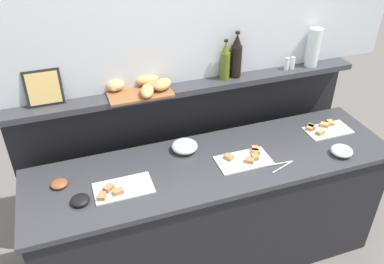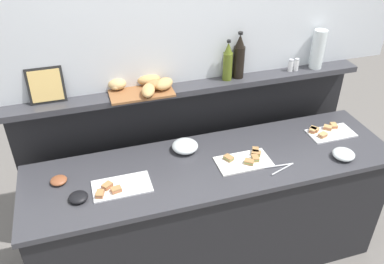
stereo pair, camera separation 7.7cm
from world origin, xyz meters
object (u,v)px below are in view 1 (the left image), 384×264
Objects in this scene: glass_bowl_large at (185,147)px; wine_bottle_dark at (236,57)px; serving_tongs at (281,165)px; salt_shaker at (287,64)px; glass_bowl_medium at (342,151)px; framed_picture at (44,88)px; condiment_bowl_dark at (59,184)px; pepper_shaker at (292,63)px; sandwich_platter_rear at (121,189)px; bread_basket at (142,86)px; condiment_bowl_teal at (80,200)px; sandwich_platter_front at (245,159)px; olive_oil_bottle at (225,62)px; water_carafe at (313,48)px; sandwich_platter_side at (325,129)px.

glass_bowl_large is 0.54× the size of wine_bottle_dark.
salt_shaker reaches higher than serving_tongs.
framed_picture reaches higher than glass_bowl_medium.
condiment_bowl_dark is 1.37m from wine_bottle_dark.
pepper_shaker is (0.37, 0.59, 0.38)m from serving_tongs.
sandwich_platter_rear is 0.67m from bread_basket.
salt_shaker reaches higher than condiment_bowl_teal.
framed_picture is (-1.10, 0.50, 0.44)m from sandwich_platter_front.
olive_oil_bottle is (1.06, 0.52, 0.44)m from condiment_bowl_teal.
water_carafe is (1.83, 0.33, 0.46)m from condiment_bowl_dark.
framed_picture reaches higher than condiment_bowl_dark.
bread_basket is at bearing -179.29° from wine_bottle_dark.
sandwich_platter_front is 1.23× the size of water_carafe.
glass_bowl_medium is 0.44× the size of wine_bottle_dark.
sandwich_platter_side is at bearing -33.58° from wine_bottle_dark.
sandwich_platter_front and sandwich_platter_rear have the same top height.
wine_bottle_dark reaches higher than serving_tongs.
serving_tongs is 0.68× the size of water_carafe.
salt_shaker is 0.32× the size of water_carafe.
framed_picture is 0.80× the size of water_carafe.
bread_basket is 1.58× the size of water_carafe.
wine_bottle_dark reaches higher than framed_picture.
water_carafe is (0.15, 0.00, 0.09)m from pepper_shaker.
glass_bowl_large is (0.46, 0.24, 0.02)m from sandwich_platter_rear.
serving_tongs is 0.79m from pepper_shaker.
serving_tongs is at bearing -34.16° from glass_bowl_large.
glass_bowl_large reaches higher than sandwich_platter_rear.
bread_basket is (-1.04, 0.01, -0.01)m from salt_shaker.
bread_basket is at bearing 179.43° from pepper_shaker.
condiment_bowl_dark is at bearing 173.24° from sandwich_platter_front.
sandwich_platter_rear is 0.23m from condiment_bowl_teal.
sandwich_platter_rear is 1.52× the size of framed_picture.
condiment_bowl_teal is at bearing -172.83° from sandwich_platter_rear.
bread_basket is 1.98× the size of framed_picture.
condiment_bowl_teal is at bearing -161.92° from pepper_shaker.
condiment_bowl_teal is 0.25× the size of bread_basket.
condiment_bowl_teal is (-1.62, 0.10, -0.01)m from glass_bowl_medium.
olive_oil_bottle is (1.16, 0.34, 0.44)m from condiment_bowl_dark.
glass_bowl_medium is 1.87m from framed_picture.
bread_basket is (0.27, 0.50, 0.37)m from sandwich_platter_rear.
serving_tongs is at bearing -152.85° from sandwich_platter_side.
glass_bowl_large is at bearing -149.97° from wine_bottle_dark.
framed_picture is at bearing 160.06° from glass_bowl_large.
pepper_shaker is at bearing 11.28° from condiment_bowl_dark.
salt_shaker is 0.20× the size of bread_basket.
pepper_shaker is at bearing 39.82° from sandwich_platter_front.
pepper_shaker is (-0.11, 0.34, 0.37)m from sandwich_platter_side.
sandwich_platter_front is 3.17× the size of condiment_bowl_teal.
condiment_bowl_dark is at bearing 118.91° from condiment_bowl_teal.
bread_basket is at bearing 179.41° from salt_shaker.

